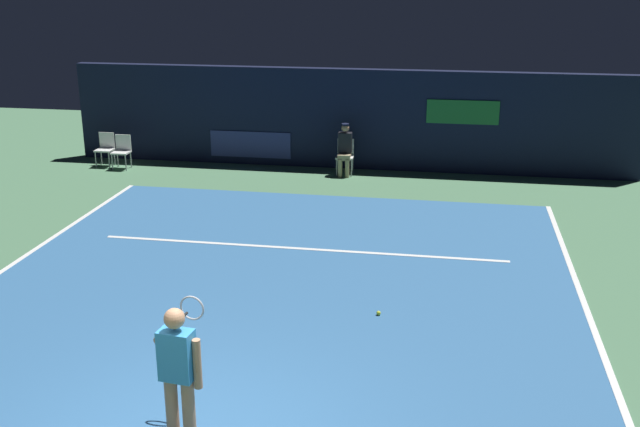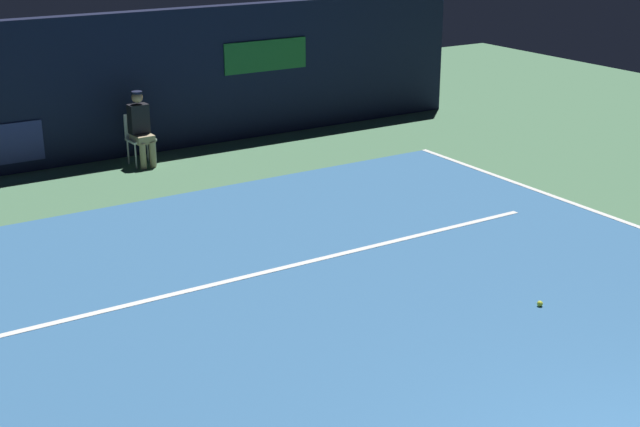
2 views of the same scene
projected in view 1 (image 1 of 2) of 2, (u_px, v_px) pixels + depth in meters
name	position (u px, v px, depth m)	size (l,w,h in m)	color
ground_plane	(277.00, 290.00, 12.40)	(29.62, 29.62, 0.00)	#4C7A56
court_surface	(277.00, 289.00, 12.40)	(9.90, 10.89, 0.01)	#336699
line_sideline_left	(587.00, 311.00, 11.59)	(0.10, 10.89, 0.01)	white
line_sideline_right	(5.00, 269.00, 13.21)	(0.10, 10.89, 0.01)	white
line_service	(300.00, 249.00, 14.18)	(7.72, 0.10, 0.01)	white
back_wall	(347.00, 119.00, 19.66)	(14.78, 0.33, 2.60)	#141933
tennis_player	(179.00, 372.00, 7.95)	(0.53, 0.98, 1.73)	tan
line_judge_on_chair	(345.00, 149.00, 19.09)	(0.45, 0.54, 1.32)	white
courtside_chair_near	(122.00, 150.00, 19.80)	(0.44, 0.42, 0.88)	white
courtside_chair_far	(105.00, 147.00, 20.06)	(0.45, 0.42, 0.88)	white
tennis_ball	(379.00, 313.00, 11.46)	(0.07, 0.07, 0.07)	#CCE033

